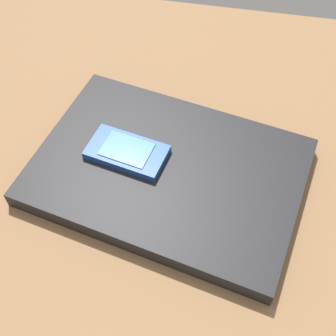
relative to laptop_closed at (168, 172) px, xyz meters
The scene contains 3 objects.
desk_surface 3.14cm from the laptop_closed, 41.87° to the left, with size 120.00×80.00×3.00cm, color olive.
laptop_closed is the anchor object (origin of this frame).
cell_phone_on_laptop 5.90cm from the laptop_closed, ahead, with size 11.01×7.44×1.17cm.
Camera 1 is at (-7.70, 33.04, 51.98)cm, focal length 48.85 mm.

